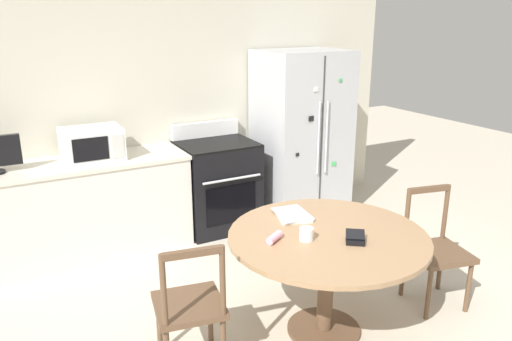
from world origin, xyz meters
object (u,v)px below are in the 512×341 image
(refrigerator, at_px, (301,134))
(wallet, at_px, (355,238))
(microwave, at_px, (92,144))
(oven_range, at_px, (217,184))
(dining_chair_right, at_px, (436,251))
(candle_glass, at_px, (306,235))
(dining_chair_left, at_px, (190,307))

(refrigerator, relative_size, wallet, 10.44)
(refrigerator, xyz_separation_m, wallet, (-1.02, -2.17, -0.13))
(microwave, bearing_deg, oven_range, -1.66)
(dining_chair_right, relative_size, candle_glass, 9.64)
(oven_range, bearing_deg, refrigerator, -3.61)
(microwave, distance_m, dining_chair_left, 2.08)
(oven_range, relative_size, microwave, 2.07)
(candle_glass, distance_m, wallet, 0.31)
(dining_chair_right, height_order, candle_glass, dining_chair_right)
(dining_chair_left, bearing_deg, dining_chair_right, 4.74)
(refrigerator, bearing_deg, dining_chair_right, -93.72)
(microwave, height_order, dining_chair_right, microwave)
(oven_range, xyz_separation_m, microwave, (-1.21, 0.04, 0.58))
(dining_chair_left, bearing_deg, refrigerator, 52.62)
(candle_glass, bearing_deg, microwave, 113.84)
(dining_chair_right, bearing_deg, microwave, -33.70)
(candle_glass, relative_size, wallet, 0.54)
(oven_range, distance_m, dining_chair_left, 2.23)
(microwave, xyz_separation_m, dining_chair_right, (2.07, -2.17, -0.61))
(refrigerator, xyz_separation_m, candle_glass, (-1.28, -1.99, -0.12))
(candle_glass, bearing_deg, oven_range, 81.91)
(refrigerator, xyz_separation_m, oven_range, (-0.99, 0.06, -0.44))
(dining_chair_left, relative_size, dining_chair_right, 1.00)
(oven_range, distance_m, wallet, 2.25)
(candle_glass, bearing_deg, dining_chair_left, 172.74)
(microwave, bearing_deg, dining_chair_left, -86.17)
(dining_chair_right, xyz_separation_m, wallet, (-0.89, -0.09, 0.34))
(refrigerator, relative_size, microwave, 3.47)
(wallet, bearing_deg, dining_chair_right, 6.03)
(dining_chair_right, distance_m, wallet, 0.96)
(wallet, bearing_deg, oven_range, 89.14)
(candle_glass, bearing_deg, wallet, -34.88)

